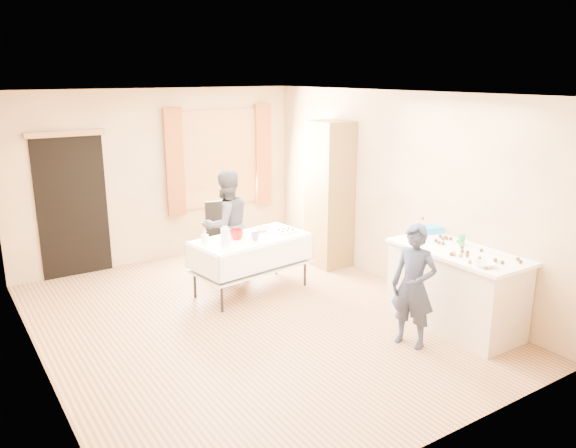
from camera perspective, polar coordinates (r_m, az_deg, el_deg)
floor at (r=6.71m, az=-3.82°, el=-9.81°), size 4.50×5.50×0.02m
ceiling at (r=6.09m, az=-4.26°, el=13.15°), size 4.50×5.50×0.02m
wall_back at (r=8.74m, az=-12.94°, el=4.75°), size 4.50×0.02×2.60m
wall_front at (r=4.19m, az=14.88°, el=-6.59°), size 4.50×0.02×2.60m
wall_left at (r=5.58m, az=-24.73°, el=-2.07°), size 0.02×5.50×2.60m
wall_right at (r=7.60m, az=11.02°, el=3.35°), size 0.02×5.50×2.60m
window_frame at (r=9.06m, az=-6.97°, el=6.66°), size 1.32×0.06×1.52m
window_pane at (r=9.05m, az=-6.92°, el=6.65°), size 1.20×0.02×1.40m
curtain_left at (r=8.70m, az=-11.45°, el=6.13°), size 0.28×0.06×1.65m
curtain_right at (r=9.38m, az=-2.53°, el=7.05°), size 0.28×0.06×1.65m
doorway at (r=8.42m, az=-21.04°, el=1.65°), size 0.95×0.04×2.00m
door_lintel at (r=8.23m, az=-21.67°, el=8.53°), size 1.05×0.06×0.08m
cabinet at (r=8.31m, az=4.22°, el=3.00°), size 0.50×0.60×2.15m
counter at (r=6.68m, az=16.64°, el=-6.27°), size 0.74×1.56×0.91m
party_table at (r=7.39m, az=-3.78°, el=-3.61°), size 1.61×0.97×0.75m
chair at (r=8.34m, az=-6.71°, el=-2.57°), size 0.51×0.51×0.99m
girl at (r=6.03m, az=12.64°, el=-6.16°), size 0.70×0.65×1.33m
woman at (r=7.86m, az=-6.28°, el=-0.09°), size 0.86×0.73×1.53m
soda_can at (r=6.70m, az=17.26°, el=-1.57°), size 0.08×0.08×0.12m
mixing_bowl at (r=6.05m, az=19.33°, el=-3.89°), size 0.32×0.32×0.05m
foam_block at (r=6.82m, az=13.13°, el=-1.15°), size 0.17×0.14×0.08m
blue_basket at (r=7.11m, az=14.19°, el=-0.56°), size 0.35×0.28×0.08m
pitcher at (r=6.95m, az=-6.39°, el=-1.32°), size 0.12×0.12×0.22m
cup_red at (r=7.21m, az=-5.23°, el=-1.05°), size 0.24×0.24×0.13m
cup_rainbow at (r=7.15m, az=-3.34°, el=-1.28°), size 0.20×0.20×0.10m
small_bowl at (r=7.56m, az=-2.67°, el=-0.53°), size 0.32×0.32×0.06m
pastry_tray at (r=7.52m, az=-0.23°, el=-0.75°), size 0.31×0.25×0.02m
bottle at (r=7.13m, az=-8.46°, el=-1.25°), size 0.12×0.12×0.15m
cake_balls at (r=6.48m, az=17.57°, el=-2.53°), size 0.54×1.14×0.04m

